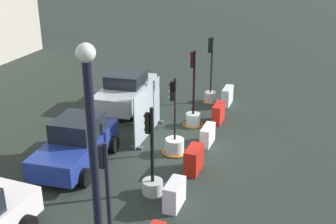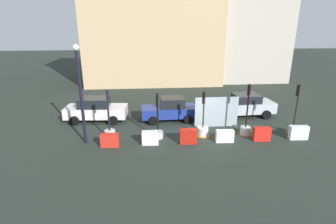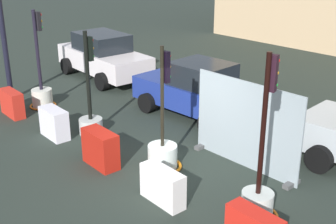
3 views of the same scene
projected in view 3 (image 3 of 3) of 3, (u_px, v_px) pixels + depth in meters
The scene contains 12 objects.
ground_plane at pixel (159, 170), 10.82m from camera, with size 120.00×120.00×0.00m, color #242C26.
traffic_light_0 at pixel (42, 91), 14.78m from camera, with size 0.86×0.86×3.16m.
traffic_light_1 at pixel (91, 115), 12.67m from camera, with size 0.66×0.66×2.94m.
traffic_light_2 at pixel (163, 151), 10.81m from camera, with size 0.94×0.94×3.00m.
traffic_light_3 at pixel (258, 193), 8.84m from camera, with size 0.88×0.88×3.35m.
construction_barrier_0 at pixel (12, 103), 14.05m from camera, with size 1.07×0.41×0.80m.
construction_barrier_1 at pixel (54, 123), 12.50m from camera, with size 1.00×0.47×0.83m.
construction_barrier_2 at pixel (101, 149), 10.91m from camera, with size 1.03×0.50×0.89m.
construction_barrier_3 at pixel (163, 186), 9.39m from camera, with size 1.09×0.42×0.76m.
car_blue_estate at pixel (197, 90), 13.90m from camera, with size 4.15×2.18×1.73m.
car_white_van at pixel (103, 56), 17.82m from camera, with size 4.54×2.37×1.75m.
site_fence_panel at pixel (246, 127), 10.71m from camera, with size 3.01×0.50×2.13m.
Camera 3 is at (7.19, -6.38, 5.17)m, focal length 48.37 mm.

